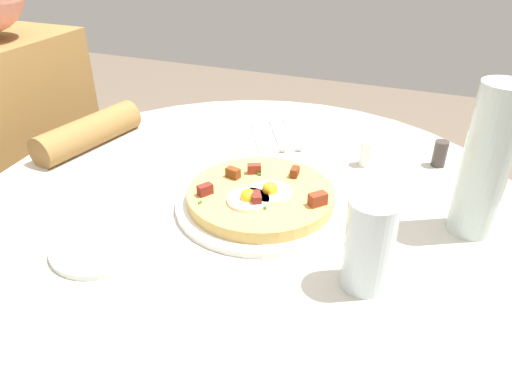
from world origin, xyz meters
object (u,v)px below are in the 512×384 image
Objects in this scene: pizza_plate at (261,203)px; water_bottle at (486,162)px; salt_shaker at (366,154)px; dining_table at (252,269)px; water_glass at (369,244)px; fork at (277,134)px; bread_plate at (101,246)px; knife at (292,133)px; person_seated at (36,196)px; breakfast_pizza at (261,195)px; pepper_shaker at (440,154)px.

pizza_plate is 0.37m from water_bottle.
salt_shaker is (-0.17, -0.20, -0.10)m from water_bottle.
dining_table is 7.45× the size of water_glass.
salt_shaker is at bearing 44.19° from fork.
fork is 0.23m from salt_shaker.
pizza_plate is at bearing -32.17° from salt_shaker.
pizza_plate is 0.28m from bread_plate.
water_bottle is (-0.20, 0.14, 0.06)m from water_glass.
dining_table is 3.41× the size of pizza_plate.
water_bottle is at bearing 145.18° from water_glass.
fork is 0.50m from water_bottle.
salt_shaker is (-0.23, 0.14, 0.02)m from pizza_plate.
water_glass is (0.45, 0.25, 0.06)m from knife.
water_bottle is (0.09, 1.07, 0.35)m from person_seated.
breakfast_pizza is 1.04× the size of water_bottle.
pepper_shaker is (-0.42, 0.08, -0.04)m from water_glass.
breakfast_pizza is at bearing 137.34° from bread_plate.
pizza_plate is 0.02m from breakfast_pizza.
salt_shaker is at bearing 37.00° from knife.
bread_plate is at bearing -80.09° from water_glass.
breakfast_pizza is 1.45× the size of knife.
water_glass is at bearing 0.76° from knife.
water_bottle is at bearing 15.49° from pepper_shaker.
bread_plate is (0.23, -0.16, 0.18)m from dining_table.
knife is 3.44× the size of salt_shaker.
fork is at bearing -90.00° from knife.
knife is 0.48m from water_bottle.
pizza_plate is 1.16× the size of breakfast_pizza.
pepper_shaker reaches higher than knife.
fork is at bearing -170.21° from dining_table.
person_seated is (-0.12, -0.69, -0.05)m from dining_table.
pepper_shaker is at bearing 135.89° from bread_plate.
breakfast_pizza is at bearing -45.12° from pepper_shaker.
breakfast_pizza reaches higher than dining_table.
breakfast_pizza is (0.03, 0.03, 0.20)m from dining_table.
breakfast_pizza is 4.98× the size of salt_shaker.
dining_table is at bearing 79.85° from person_seated.
dining_table is at bearing -25.37° from knife.
water_bottle is at bearing 99.92° from pizza_plate.
bread_plate is 0.52m from fork.
pepper_shaker is at bearing 169.71° from water_glass.
water_bottle reaches higher than salt_shaker.
bread_plate is 0.54m from knife.
water_glass reaches higher than pizza_plate.
knife reaches higher than dining_table.
knife is 0.33m from pepper_shaker.
knife is at bearing 103.77° from person_seated.
fork is 0.52m from water_glass.
dining_table is 3.97× the size of breakfast_pizza.
water_glass reaches higher than pepper_shaker.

